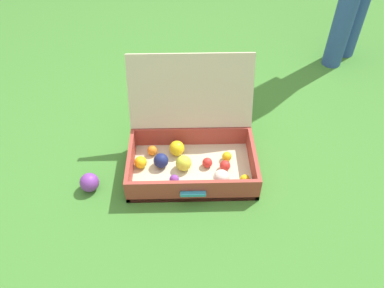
# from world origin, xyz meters

# --- Properties ---
(ground_plane) EXTENTS (16.00, 16.00, 0.00)m
(ground_plane) POSITION_xyz_m (0.00, 0.00, 0.00)
(ground_plane) COLOR #3D7A2D
(open_suitcase) EXTENTS (0.59, 0.51, 0.47)m
(open_suitcase) POSITION_xyz_m (0.07, 0.09, 0.11)
(open_suitcase) COLOR beige
(open_suitcase) RESTS_ON ground
(stray_ball_on_grass) EXTENTS (0.09, 0.09, 0.09)m
(stray_ball_on_grass) POSITION_xyz_m (-0.39, -0.06, 0.04)
(stray_ball_on_grass) COLOR purple
(stray_ball_on_grass) RESTS_ON ground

